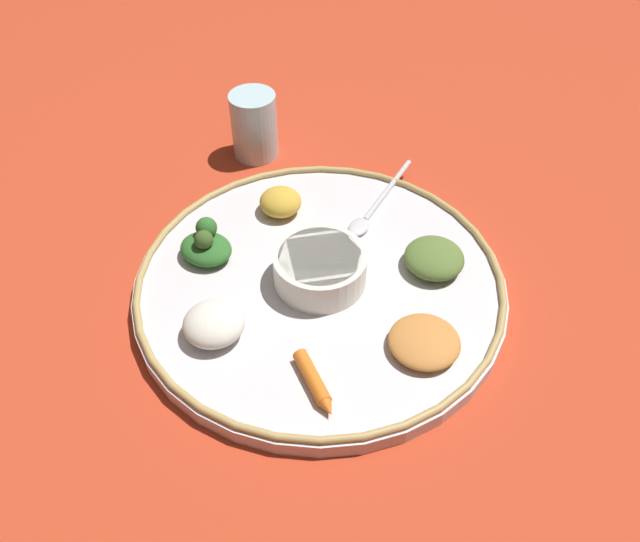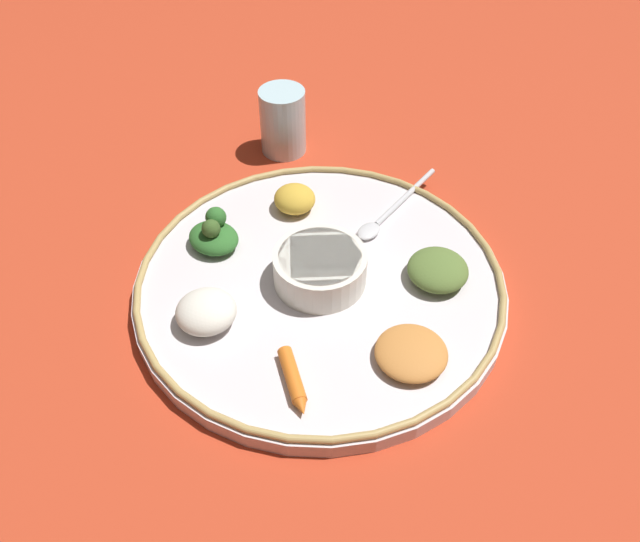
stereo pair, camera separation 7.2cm
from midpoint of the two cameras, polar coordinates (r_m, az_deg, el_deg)
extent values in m
plane|color=#B7381E|center=(0.75, 2.77, -1.95)|extent=(2.40, 2.40, 0.00)
cylinder|color=silver|center=(0.74, 2.79, -1.46)|extent=(0.42, 0.42, 0.02)
torus|color=tan|center=(0.73, 2.83, -0.80)|extent=(0.42, 0.42, 0.01)
cylinder|color=silver|center=(0.72, 2.87, 0.11)|extent=(0.10, 0.10, 0.04)
cylinder|color=#99471E|center=(0.71, 2.92, 1.06)|extent=(0.09, 0.09, 0.01)
ellipsoid|color=silver|center=(0.79, 6.91, 3.36)|extent=(0.04, 0.03, 0.01)
cylinder|color=silver|center=(0.85, 9.97, 6.35)|extent=(0.13, 0.05, 0.01)
ellipsoid|color=#2D6628|center=(0.77, -6.66, 2.76)|extent=(0.07, 0.08, 0.02)
sphere|color=#2D6628|center=(0.77, -6.46, 4.57)|extent=(0.02, 0.02, 0.02)
sphere|color=#385623|center=(0.75, -6.83, 3.57)|extent=(0.02, 0.02, 0.02)
cylinder|color=orange|center=(0.64, 0.78, -9.29)|extent=(0.06, 0.05, 0.02)
cone|color=orange|center=(0.62, 1.80, -12.10)|extent=(0.02, 0.02, 0.01)
ellipsoid|color=gold|center=(0.81, 0.31, 6.22)|extent=(0.06, 0.06, 0.03)
ellipsoid|color=#567033|center=(0.74, 13.04, -0.04)|extent=(0.09, 0.09, 0.03)
ellipsoid|color=silver|center=(0.69, -6.99, -3.71)|extent=(0.09, 0.09, 0.03)
ellipsoid|color=#C67A38|center=(0.67, 11.11, -7.23)|extent=(0.10, 0.10, 0.02)
cylinder|color=silver|center=(0.93, -1.01, 12.89)|extent=(0.06, 0.06, 0.09)
cylinder|color=tan|center=(0.95, -0.98, 11.16)|extent=(0.06, 0.06, 0.03)
camera|label=1|loc=(0.04, -87.13, 2.94)|focal=36.52mm
camera|label=2|loc=(0.04, 92.87, -2.94)|focal=36.52mm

